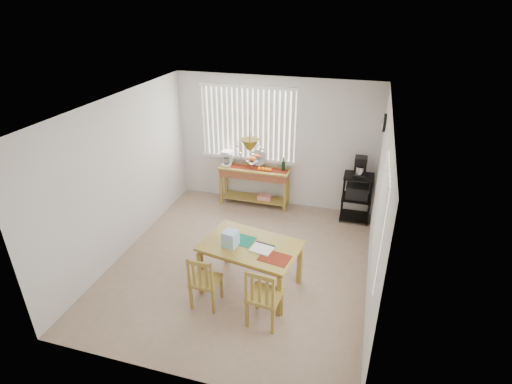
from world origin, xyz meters
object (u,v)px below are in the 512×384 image
(wire_cart, at_px, (357,193))
(cart_items, at_px, (360,167))
(chair_right, at_px, (264,297))
(dining_table, at_px, (251,249))
(chair_left, at_px, (205,281))
(sideboard, at_px, (255,177))

(wire_cart, xyz_separation_m, cart_items, (0.00, 0.01, 0.55))
(cart_items, height_order, chair_right, cart_items)
(dining_table, bearing_deg, wire_cart, 60.73)
(wire_cart, distance_m, chair_left, 3.55)
(chair_left, distance_m, chair_right, 0.88)
(sideboard, bearing_deg, wire_cart, -1.91)
(cart_items, relative_size, dining_table, 0.25)
(sideboard, bearing_deg, cart_items, -1.63)
(wire_cart, bearing_deg, cart_items, 90.00)
(chair_right, bearing_deg, dining_table, 119.02)
(cart_items, relative_size, chair_right, 0.42)
(cart_items, xyz_separation_m, dining_table, (-1.37, -2.45, -0.46))
(sideboard, distance_m, chair_left, 3.09)
(wire_cart, xyz_separation_m, dining_table, (-1.37, -2.44, 0.09))
(sideboard, bearing_deg, chair_left, -86.74)
(sideboard, height_order, cart_items, cart_items)
(wire_cart, xyz_separation_m, chair_right, (-0.99, -3.13, -0.12))
(dining_table, relative_size, chair_left, 1.81)
(wire_cart, xyz_separation_m, chair_left, (-1.86, -3.01, -0.15))
(sideboard, distance_m, cart_items, 2.10)
(sideboard, height_order, chair_left, chair_left)
(wire_cart, height_order, chair_right, wire_cart)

